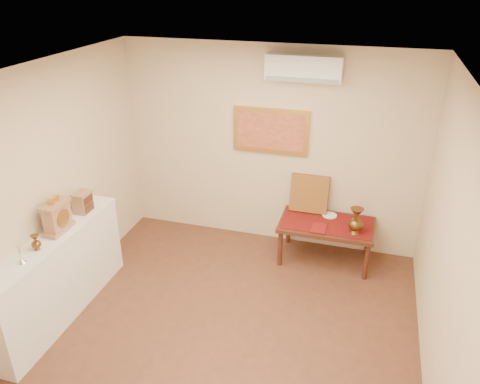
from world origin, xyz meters
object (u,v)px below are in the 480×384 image
at_px(display_ledge, 58,276).
at_px(low_table, 326,228).
at_px(mantel_clock, 57,217).
at_px(wooden_chest, 83,202).
at_px(brass_urn_tall, 356,218).

distance_m(display_ledge, low_table, 3.27).
bearing_deg(mantel_clock, wooden_chest, 89.83).
height_order(brass_urn_tall, display_ledge, display_ledge).
relative_size(display_ledge, wooden_chest, 8.28).
xyz_separation_m(mantel_clock, low_table, (2.66, 1.74, -0.67)).
height_order(wooden_chest, low_table, wooden_chest).
bearing_deg(low_table, mantel_clock, -146.88).
distance_m(wooden_chest, low_table, 3.01).
bearing_deg(mantel_clock, low_table, 33.12).
distance_m(brass_urn_tall, wooden_chest, 3.23).
relative_size(display_ledge, mantel_clock, 4.93).
relative_size(brass_urn_tall, display_ledge, 0.20).
distance_m(brass_urn_tall, display_ledge, 3.49).
bearing_deg(low_table, wooden_chest, -154.34).
height_order(brass_urn_tall, wooden_chest, wooden_chest).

